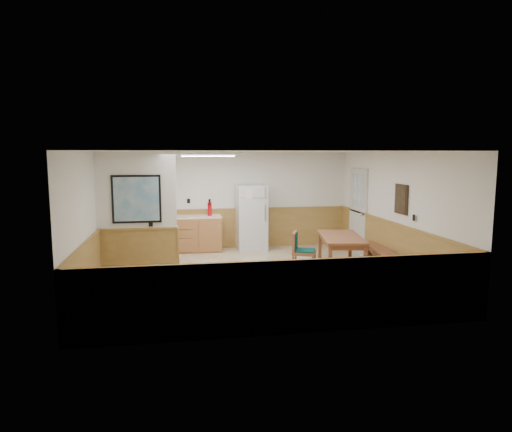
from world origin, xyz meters
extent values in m
plane|color=tan|center=(0.00, 0.00, 0.00)|extent=(6.00, 6.00, 0.00)
cube|color=white|center=(0.00, 0.00, 2.50)|extent=(6.00, 6.00, 0.02)
cube|color=white|center=(0.00, 3.00, 1.25)|extent=(6.00, 0.02, 2.50)
cube|color=white|center=(3.00, 0.00, 1.25)|extent=(0.02, 6.00, 2.50)
cube|color=white|center=(-3.00, 0.00, 1.25)|extent=(0.02, 6.00, 2.50)
cube|color=#B18746|center=(0.00, 2.98, 0.50)|extent=(6.00, 0.04, 1.00)
cube|color=#B18746|center=(2.98, 0.00, 0.50)|extent=(0.04, 6.00, 1.00)
cube|color=#B18746|center=(-2.98, 0.00, 0.50)|extent=(0.04, 6.00, 1.00)
cube|color=white|center=(-2.25, 0.20, 1.75)|extent=(1.50, 0.15, 1.50)
cube|color=#B18746|center=(-2.25, 0.20, 0.50)|extent=(1.50, 0.17, 1.00)
cube|color=black|center=(-2.25, 0.10, 1.60)|extent=(0.92, 0.03, 0.92)
cube|color=silver|center=(-2.25, 0.09, 1.60)|extent=(0.84, 0.01, 0.84)
cube|color=#B36A3F|center=(-1.10, 2.68, 0.43)|extent=(1.40, 0.60, 0.86)
cube|color=#B36A3F|center=(-2.57, 2.68, 0.43)|extent=(0.06, 0.60, 0.86)
cube|color=#B36A3F|center=(-1.83, 2.68, 0.43)|extent=(0.06, 0.60, 0.86)
cube|color=#EFE1C9|center=(-1.50, 2.68, 0.88)|extent=(2.20, 0.60, 0.04)
cube|color=#EFE1C9|center=(-1.50, 2.98, 0.95)|extent=(2.20, 0.02, 0.10)
cube|color=silver|center=(2.97, 1.90, 1.02)|extent=(0.05, 1.02, 2.15)
cube|color=silver|center=(2.96, 1.90, 1.02)|extent=(0.04, 0.90, 2.05)
cube|color=silver|center=(2.94, 1.90, 1.55)|extent=(0.02, 0.76, 0.80)
cube|color=silver|center=(-2.10, 2.98, 1.55)|extent=(0.80, 0.03, 1.00)
cube|color=silver|center=(-2.10, 2.96, 1.55)|extent=(0.70, 0.01, 0.90)
cube|color=#302113|center=(2.97, -0.30, 1.55)|extent=(0.03, 0.50, 0.60)
cube|color=black|center=(2.95, -0.30, 1.55)|extent=(0.01, 0.42, 0.52)
cube|color=silver|center=(-0.80, 1.30, 2.45)|extent=(1.20, 0.30, 0.08)
cube|color=white|center=(-0.80, 1.30, 2.40)|extent=(1.15, 0.25, 0.01)
cube|color=silver|center=(0.38, 2.63, 0.84)|extent=(0.76, 0.72, 1.67)
cube|color=silver|center=(0.67, 2.27, 1.52)|extent=(0.03, 0.02, 0.22)
cube|color=silver|center=(0.67, 2.27, 1.00)|extent=(0.03, 0.02, 0.39)
cube|color=brown|center=(1.89, 0.14, 0.72)|extent=(1.08, 1.73, 0.05)
cube|color=brown|center=(1.89, 0.14, 0.65)|extent=(0.96, 1.61, 0.10)
cube|color=brown|center=(1.42, -0.53, 0.35)|extent=(0.08, 0.08, 0.70)
cube|color=brown|center=(1.68, 0.93, 0.35)|extent=(0.08, 0.08, 0.70)
cube|color=brown|center=(2.09, -0.66, 0.35)|extent=(0.08, 0.08, 0.70)
cube|color=brown|center=(2.36, 0.81, 0.35)|extent=(0.08, 0.08, 0.70)
cube|color=brown|center=(2.80, 0.23, 0.42)|extent=(0.62, 1.64, 0.05)
cube|color=brown|center=(2.80, -0.52, 0.20)|extent=(0.34, 0.12, 0.40)
cube|color=brown|center=(2.80, 0.98, 0.20)|extent=(0.34, 0.12, 0.40)
cube|color=brown|center=(1.10, 0.18, 0.42)|extent=(0.61, 0.61, 0.06)
cube|color=#0E4941|center=(1.10, 0.18, 0.47)|extent=(0.55, 0.55, 0.03)
cube|color=brown|center=(0.91, 0.25, 0.65)|extent=(0.22, 0.45, 0.40)
cube|color=#0E4941|center=(0.72, 0.33, 0.65)|extent=(0.17, 0.38, 0.34)
cube|color=brown|center=(0.83, 0.06, 0.20)|extent=(0.05, 0.05, 0.39)
cube|color=brown|center=(0.99, 0.44, 0.20)|extent=(0.05, 0.05, 0.39)
cube|color=brown|center=(1.21, -0.09, 0.20)|extent=(0.05, 0.05, 0.39)
cube|color=brown|center=(1.36, 0.29, 0.20)|extent=(0.05, 0.05, 0.39)
cylinder|color=#BA0912|center=(-0.68, 2.67, 1.07)|extent=(0.11, 0.11, 0.35)
cylinder|color=black|center=(-0.68, 2.67, 1.28)|extent=(0.06, 0.06, 0.08)
cylinder|color=green|center=(-2.17, 2.68, 1.00)|extent=(0.07, 0.07, 0.19)
camera|label=1|loc=(-1.48, -8.81, 2.46)|focal=32.00mm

